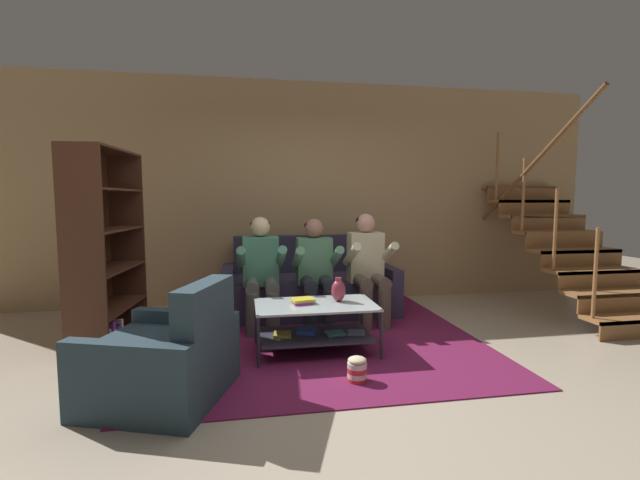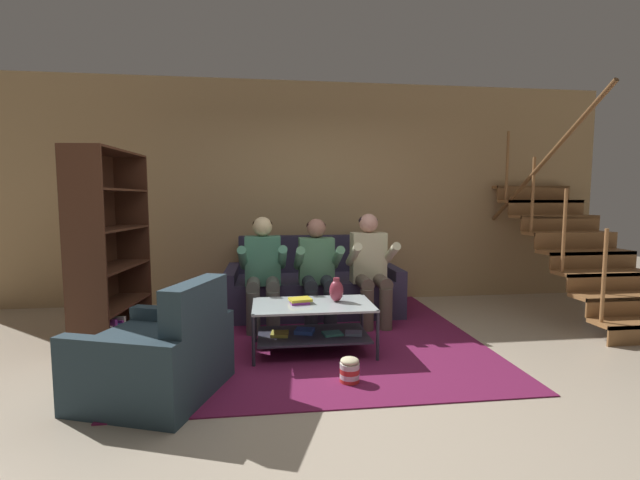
# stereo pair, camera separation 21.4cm
# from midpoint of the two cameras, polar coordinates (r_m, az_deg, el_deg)

# --- Properties ---
(ground) EXTENTS (16.80, 16.80, 0.00)m
(ground) POSITION_cam_midpoint_polar(r_m,az_deg,el_deg) (3.59, -0.25, -16.98)
(ground) COLOR #BDAD96
(back_partition) EXTENTS (8.40, 0.12, 2.90)m
(back_partition) POSITION_cam_midpoint_polar(r_m,az_deg,el_deg) (5.76, -4.46, 6.25)
(back_partition) COLOR tan
(back_partition) RESTS_ON ground
(staircase_run) EXTENTS (1.07, 2.32, 2.48)m
(staircase_run) POSITION_cam_midpoint_polar(r_m,az_deg,el_deg) (5.95, 28.95, 0.14)
(staircase_run) COLOR #9C683B
(staircase_run) RESTS_ON ground
(couch) EXTENTS (2.04, 0.99, 0.90)m
(couch) POSITION_cam_midpoint_polar(r_m,az_deg,el_deg) (5.25, -2.79, -6.40)
(couch) COLOR #35314C
(couch) RESTS_ON ground
(person_seated_left) EXTENTS (0.50, 0.58, 1.18)m
(person_seated_left) POSITION_cam_midpoint_polar(r_m,az_deg,el_deg) (4.57, -9.19, -3.70)
(person_seated_left) COLOR #53554F
(person_seated_left) RESTS_ON ground
(person_seated_middle) EXTENTS (0.50, 0.58, 1.16)m
(person_seated_middle) POSITION_cam_midpoint_polar(r_m,az_deg,el_deg) (4.62, -1.89, -3.68)
(person_seated_middle) COLOR #23282F
(person_seated_middle) RESTS_ON ground
(person_seated_right) EXTENTS (0.50, 0.58, 1.21)m
(person_seated_right) POSITION_cam_midpoint_polar(r_m,az_deg,el_deg) (4.74, 5.14, -3.18)
(person_seated_right) COLOR brown
(person_seated_right) RESTS_ON ground
(coffee_table) EXTENTS (1.07, 0.63, 0.44)m
(coffee_table) POSITION_cam_midpoint_polar(r_m,az_deg,el_deg) (3.89, -2.23, -10.68)
(coffee_table) COLOR #B3C2C6
(coffee_table) RESTS_ON ground
(area_rug) EXTENTS (3.08, 3.34, 0.01)m
(area_rug) POSITION_cam_midpoint_polar(r_m,az_deg,el_deg) (4.52, -2.32, -12.10)
(area_rug) COLOR maroon
(area_rug) RESTS_ON ground
(vase) EXTENTS (0.13, 0.13, 0.22)m
(vase) POSITION_cam_midpoint_polar(r_m,az_deg,el_deg) (3.92, 0.90, -6.71)
(vase) COLOR #8F2E3F
(vase) RESTS_ON coffee_table
(book_stack) EXTENTS (0.22, 0.19, 0.05)m
(book_stack) POSITION_cam_midpoint_polar(r_m,az_deg,el_deg) (3.86, -3.97, -8.11)
(book_stack) COLOR purple
(book_stack) RESTS_ON coffee_table
(bookshelf) EXTENTS (0.45, 1.04, 1.82)m
(bookshelf) POSITION_cam_midpoint_polar(r_m,az_deg,el_deg) (4.42, -28.51, -2.79)
(bookshelf) COLOR #4B2A1B
(bookshelf) RESTS_ON ground
(armchair) EXTENTS (1.07, 1.09, 0.82)m
(armchair) POSITION_cam_midpoint_polar(r_m,az_deg,el_deg) (3.25, -21.80, -14.72)
(armchair) COLOR #2A3D48
(armchair) RESTS_ON ground
(popcorn_tub) EXTENTS (0.15, 0.15, 0.20)m
(popcorn_tub) POSITION_cam_midpoint_polar(r_m,az_deg,el_deg) (3.35, 3.06, -16.87)
(popcorn_tub) COLOR red
(popcorn_tub) RESTS_ON ground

